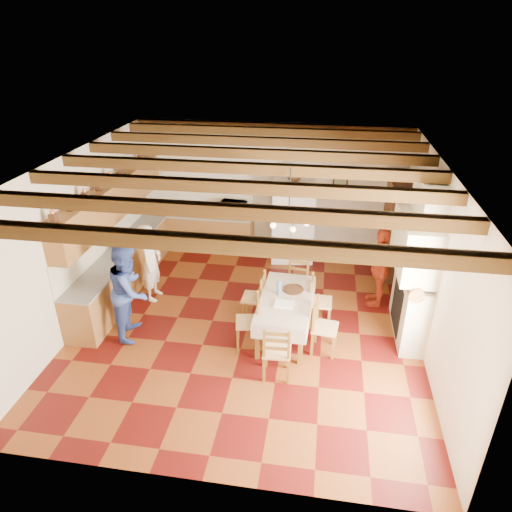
{
  "coord_description": "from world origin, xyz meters",
  "views": [
    {
      "loc": [
        1.2,
        -6.74,
        4.9
      ],
      "look_at": [
        0.1,
        0.3,
        1.25
      ],
      "focal_mm": 32.0,
      "sensor_mm": 36.0,
      "label": 1
    }
  ],
  "objects": [
    {
      "name": "lower_cabinets_back",
      "position": [
        -1.55,
        2.95,
        0.43
      ],
      "size": [
        2.3,
        0.6,
        0.86
      ],
      "primitive_type": "cube",
      "color": "brown",
      "rests_on": "ground"
    },
    {
      "name": "chair_right_near",
      "position": [
        1.38,
        -0.54,
        0.48
      ],
      "size": [
        0.45,
        0.47,
        0.96
      ],
      "primitive_type": null,
      "rotation": [
        0.0,
        0.0,
        1.44
      ],
      "color": "brown",
      "rests_on": "floor"
    },
    {
      "name": "chair_left_far",
      "position": [
        0.08,
        0.18,
        0.48
      ],
      "size": [
        0.41,
        0.43,
        0.96
      ],
      "primitive_type": null,
      "rotation": [
        0.0,
        0.0,
        -1.6
      ],
      "color": "brown",
      "rests_on": "floor"
    },
    {
      "name": "chair_end_near",
      "position": [
        0.67,
        -1.26,
        0.48
      ],
      "size": [
        0.43,
        0.41,
        0.96
      ],
      "primitive_type": null,
      "rotation": [
        0.0,
        0.0,
        3.18
      ],
      "color": "brown",
      "rests_on": "floor"
    },
    {
      "name": "fridge_vase",
      "position": [
        0.55,
        2.78,
        2.03
      ],
      "size": [
        0.35,
        0.35,
        0.34
      ],
      "primitive_type": "imported",
      "rotation": [
        0.0,
        0.0,
        0.09
      ],
      "color": "#341D11",
      "rests_on": "refrigerator"
    },
    {
      "name": "wall_picture",
      "position": [
        1.55,
        3.23,
        1.85
      ],
      "size": [
        0.34,
        0.03,
        0.42
      ],
      "primitive_type": "cube",
      "color": "black",
      "rests_on": "ground"
    },
    {
      "name": "person_man",
      "position": [
        -2.0,
        0.62,
        0.78
      ],
      "size": [
        0.38,
        0.57,
        1.57
      ],
      "primitive_type": "imported",
      "rotation": [
        0.0,
        0.0,
        1.58
      ],
      "color": "white",
      "rests_on": "floor"
    },
    {
      "name": "chair_left_near",
      "position": [
        0.1,
        -0.58,
        0.48
      ],
      "size": [
        0.47,
        0.48,
        0.96
      ],
      "primitive_type": null,
      "rotation": [
        0.0,
        0.0,
        -1.4
      ],
      "color": "brown",
      "rests_on": "floor"
    },
    {
      "name": "person_woman_blue",
      "position": [
        -1.94,
        -0.55,
        0.87
      ],
      "size": [
        0.77,
        0.93,
        1.73
      ],
      "primitive_type": "imported",
      "rotation": [
        0.0,
        0.0,
        1.71
      ],
      "color": "#354EA2",
      "rests_on": "floor"
    },
    {
      "name": "backsplash_back",
      "position": [
        -1.55,
        3.23,
        1.2
      ],
      "size": [
        2.3,
        0.03,
        0.6
      ],
      "primitive_type": "cube",
      "color": "#EEE9CB",
      "rests_on": "ground"
    },
    {
      "name": "upper_cabinets",
      "position": [
        -2.83,
        1.05,
        1.85
      ],
      "size": [
        0.35,
        4.2,
        0.7
      ],
      "primitive_type": "cube",
      "color": "brown",
      "rests_on": "ground"
    },
    {
      "name": "microwave",
      "position": [
        -0.85,
        2.95,
        1.06
      ],
      "size": [
        0.64,
        0.48,
        0.33
      ],
      "primitive_type": "imported",
      "rotation": [
        0.0,
        0.0,
        -0.14
      ],
      "color": "silver",
      "rests_on": "countertop_back"
    },
    {
      "name": "wall_front",
      "position": [
        0.0,
        -3.26,
        1.5
      ],
      "size": [
        6.0,
        0.02,
        3.0
      ],
      "primitive_type": "cube",
      "color": "beige",
      "rests_on": "ground"
    },
    {
      "name": "lower_cabinets_left",
      "position": [
        -2.7,
        1.05,
        0.43
      ],
      "size": [
        0.6,
        4.3,
        0.86
      ],
      "primitive_type": "cube",
      "color": "brown",
      "rests_on": "ground"
    },
    {
      "name": "refrigerator",
      "position": [
        0.55,
        2.78,
        0.93
      ],
      "size": [
        1.02,
        0.87,
        1.86
      ],
      "primitive_type": "cube",
      "rotation": [
        0.0,
        0.0,
        0.12
      ],
      "color": "white",
      "rests_on": "floor"
    },
    {
      "name": "person_woman_red",
      "position": [
        2.34,
        1.09,
        0.79
      ],
      "size": [
        0.39,
        0.93,
        1.58
      ],
      "primitive_type": "imported",
      "rotation": [
        0.0,
        0.0,
        -1.56
      ],
      "color": "#B5361C",
      "rests_on": "floor"
    },
    {
      "name": "floor",
      "position": [
        0.0,
        0.0,
        -0.01
      ],
      "size": [
        6.0,
        6.5,
        0.02
      ],
      "primitive_type": "cube",
      "color": "#4E0C0A",
      "rests_on": "ground"
    },
    {
      "name": "countertop_left",
      "position": [
        -2.7,
        1.05,
        0.88
      ],
      "size": [
        0.62,
        4.3,
        0.04
      ],
      "primitive_type": "cube",
      "color": "slate",
      "rests_on": "lower_cabinets_left"
    },
    {
      "name": "dining_table",
      "position": [
        0.69,
        -0.18,
        0.66
      ],
      "size": [
        0.93,
        1.72,
        0.74
      ],
      "rotation": [
        0.0,
        0.0,
        -0.04
      ],
      "color": "silver",
      "rests_on": "floor"
    },
    {
      "name": "ceiling_beams",
      "position": [
        0.0,
        0.0,
        2.91
      ],
      "size": [
        6.0,
        6.3,
        0.16
      ],
      "primitive_type": null,
      "color": "#3A220D",
      "rests_on": "ground"
    },
    {
      "name": "ceiling",
      "position": [
        0.0,
        0.0,
        3.01
      ],
      "size": [
        6.0,
        6.5,
        0.02
      ],
      "primitive_type": "cube",
      "color": "silver",
      "rests_on": "ground"
    },
    {
      "name": "chair_end_far",
      "position": [
        0.8,
        0.89,
        0.48
      ],
      "size": [
        0.46,
        0.45,
        0.96
      ],
      "primitive_type": null,
      "rotation": [
        0.0,
        0.0,
        -0.12
      ],
      "color": "brown",
      "rests_on": "floor"
    },
    {
      "name": "wall_right",
      "position": [
        3.01,
        0.0,
        1.5
      ],
      "size": [
        0.02,
        6.5,
        3.0
      ],
      "primitive_type": "cube",
      "color": "beige",
      "rests_on": "ground"
    },
    {
      "name": "countertop_back",
      "position": [
        -1.55,
        2.95,
        0.88
      ],
      "size": [
        2.34,
        0.62,
        0.04
      ],
      "primitive_type": "cube",
      "color": "slate",
      "rests_on": "lower_cabinets_back"
    },
    {
      "name": "fireplace",
      "position": [
        2.72,
        0.2,
        1.4
      ],
      "size": [
        0.56,
        1.6,
        2.8
      ],
      "primitive_type": null,
      "color": "beige",
      "rests_on": "ground"
    },
    {
      "name": "hutch",
      "position": [
        2.75,
        2.42,
        1.07
      ],
      "size": [
        0.5,
        1.18,
        2.13
      ],
      "primitive_type": null,
      "rotation": [
        0.0,
        0.0,
        0.0
      ],
      "color": "#341D11",
      "rests_on": "floor"
    },
    {
      "name": "wall_back",
      "position": [
        0.0,
        3.26,
        1.5
      ],
      "size": [
        6.0,
        0.02,
        3.0
      ],
      "primitive_type": "cube",
      "color": "beige",
      "rests_on": "ground"
    },
    {
      "name": "chandelier",
      "position": [
        0.69,
        -0.18,
        2.25
      ],
      "size": [
        0.47,
        0.47,
        0.03
      ],
      "primitive_type": "torus",
      "color": "black",
      "rests_on": "ground"
    },
    {
      "name": "wall_left",
      "position": [
        -3.01,
        0.0,
        1.5
      ],
      "size": [
        0.02,
        6.5,
        3.0
      ],
      "primitive_type": "cube",
      "color": "beige",
      "rests_on": "ground"
    },
    {
      "name": "chair_right_far",
      "position": [
        1.28,
        0.22,
        0.48
      ],
      "size": [
        0.41,
        0.43,
        0.96
      ],
      "primitive_type": null,
      "rotation": [
        0.0,
        0.0,
        1.56
      ],
      "color": "brown",
      "rests_on": "floor"
    },
    {
      "name": "backsplash_left",
      "position": [
        -2.98,
        1.05,
        1.2
      ],
      "size": [
        0.03,
        4.3,
        0.6
      ],
      "primitive_type": "cube",
      "color": "#EEE9CB",
      "rests_on": "ground"
    }
  ]
}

